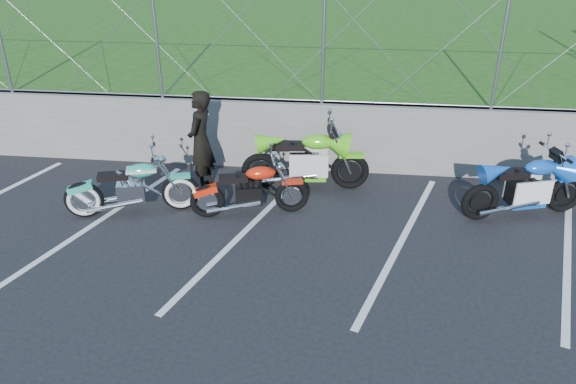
# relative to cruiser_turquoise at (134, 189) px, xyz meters

# --- Properties ---
(ground) EXTENTS (90.00, 90.00, 0.00)m
(ground) POSITION_rel_cruiser_turquoise_xyz_m (1.89, -1.38, -0.43)
(ground) COLOR black
(ground) RESTS_ON ground
(retaining_wall) EXTENTS (30.00, 0.22, 1.30)m
(retaining_wall) POSITION_rel_cruiser_turquoise_xyz_m (1.89, 2.12, 0.22)
(retaining_wall) COLOR #60605C
(retaining_wall) RESTS_ON ground
(grass_field) EXTENTS (30.00, 20.00, 1.30)m
(grass_field) POSITION_rel_cruiser_turquoise_xyz_m (1.89, 12.12, 0.22)
(grass_field) COLOR #214B14
(grass_field) RESTS_ON ground
(chain_link_fence) EXTENTS (28.00, 0.03, 2.00)m
(chain_link_fence) POSITION_rel_cruiser_turquoise_xyz_m (1.89, 2.12, 1.87)
(chain_link_fence) COLOR gray
(chain_link_fence) RESTS_ON retaining_wall
(parking_lines) EXTENTS (18.29, 4.31, 0.01)m
(parking_lines) POSITION_rel_cruiser_turquoise_xyz_m (3.09, -0.38, -0.43)
(parking_lines) COLOR silver
(parking_lines) RESTS_ON ground
(cruiser_turquoise) EXTENTS (2.09, 0.80, 1.07)m
(cruiser_turquoise) POSITION_rel_cruiser_turquoise_xyz_m (0.00, 0.00, 0.00)
(cruiser_turquoise) COLOR black
(cruiser_turquoise) RESTS_ON ground
(naked_orange) EXTENTS (1.90, 0.71, 0.96)m
(naked_orange) POSITION_rel_cruiser_turquoise_xyz_m (1.90, 0.17, -0.02)
(naked_orange) COLOR black
(naked_orange) RESTS_ON ground
(sportbike_green) EXTENTS (2.26, 0.80, 1.17)m
(sportbike_green) POSITION_rel_cruiser_turquoise_xyz_m (2.71, 1.23, 0.08)
(sportbike_green) COLOR black
(sportbike_green) RESTS_ON ground
(sportbike_blue) EXTENTS (2.07, 0.85, 1.10)m
(sportbike_blue) POSITION_rel_cruiser_turquoise_xyz_m (6.28, 0.64, 0.05)
(sportbike_blue) COLOR black
(sportbike_blue) RESTS_ON ground
(person_standing) EXTENTS (0.52, 0.71, 1.79)m
(person_standing) POSITION_rel_cruiser_turquoise_xyz_m (0.88, 1.02, 0.47)
(person_standing) COLOR black
(person_standing) RESTS_ON ground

